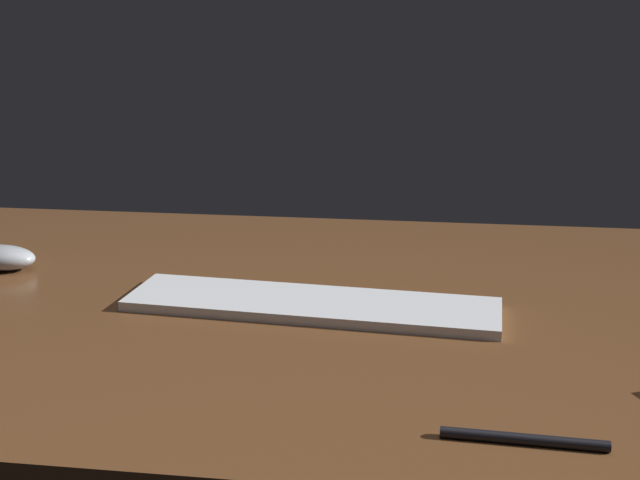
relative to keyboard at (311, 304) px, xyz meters
The scene contains 4 objects.
desk 5.18cm from the keyboard, 131.92° to the left, with size 140.00×84.00×2.00cm, color brown.
keyboard is the anchor object (origin of this frame).
computer_mouse 46.84cm from the keyboard, 167.59° to the left, with size 10.30×5.68×3.44cm, color #999EA5.
pen 37.19cm from the keyboard, 52.99° to the right, with size 0.97×0.97×13.92cm, color black.
Camera 1 is at (17.17, -96.70, 36.91)cm, focal length 45.99 mm.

